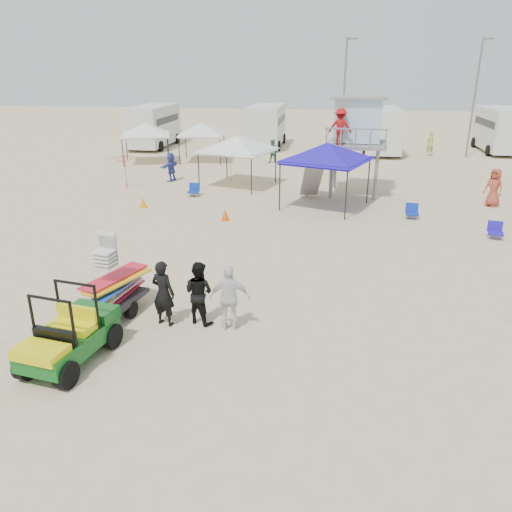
# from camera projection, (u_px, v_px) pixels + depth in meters

# --- Properties ---
(ground) EXTENTS (140.00, 140.00, 0.00)m
(ground) POSITION_uv_depth(u_px,v_px,m) (215.00, 353.00, 11.47)
(ground) COLOR beige
(ground) RESTS_ON ground
(utility_cart) EXTENTS (1.49, 2.44, 1.74)m
(utility_cart) POSITION_uv_depth(u_px,v_px,m) (66.00, 330.00, 10.84)
(utility_cart) COLOR #0D5618
(utility_cart) RESTS_ON ground
(surf_trailer) EXTENTS (1.45, 2.29, 2.00)m
(surf_trailer) POSITION_uv_depth(u_px,v_px,m) (111.00, 286.00, 12.99)
(surf_trailer) COLOR black
(surf_trailer) RESTS_ON ground
(man_left) EXTENTS (0.72, 0.56, 1.73)m
(man_left) POSITION_uv_depth(u_px,v_px,m) (163.00, 293.00, 12.49)
(man_left) COLOR black
(man_left) RESTS_ON ground
(man_mid) EXTENTS (0.98, 0.89, 1.65)m
(man_mid) POSITION_uv_depth(u_px,v_px,m) (199.00, 292.00, 12.61)
(man_mid) COLOR black
(man_mid) RESTS_ON ground
(man_right) EXTENTS (1.05, 0.55, 1.71)m
(man_right) POSITION_uv_depth(u_px,v_px,m) (230.00, 298.00, 12.25)
(man_right) COLOR white
(man_right) RESTS_ON ground
(lifeguard_tower) EXTENTS (3.18, 3.18, 4.71)m
(lifeguard_tower) POSITION_uv_depth(u_px,v_px,m) (356.00, 124.00, 24.73)
(lifeguard_tower) COLOR gray
(lifeguard_tower) RESTS_ON ground
(canopy_blue) EXTENTS (4.24, 4.24, 3.38)m
(canopy_blue) POSITION_uv_depth(u_px,v_px,m) (327.00, 146.00, 22.45)
(canopy_blue) COLOR black
(canopy_blue) RESTS_ON ground
(canopy_white_a) EXTENTS (4.09, 4.09, 3.13)m
(canopy_white_a) POSITION_uv_depth(u_px,v_px,m) (238.00, 138.00, 26.68)
(canopy_white_a) COLOR black
(canopy_white_a) RESTS_ON ground
(canopy_white_b) EXTENTS (3.82, 3.82, 3.06)m
(canopy_white_b) POSITION_uv_depth(u_px,v_px,m) (145.00, 125.00, 33.30)
(canopy_white_b) COLOR black
(canopy_white_b) RESTS_ON ground
(canopy_white_c) EXTENTS (3.23, 3.23, 3.03)m
(canopy_white_c) POSITION_uv_depth(u_px,v_px,m) (202.00, 125.00, 33.76)
(canopy_white_c) COLOR black
(canopy_white_c) RESTS_ON ground
(umbrella_a) EXTENTS (2.14, 2.17, 1.86)m
(umbrella_a) POSITION_uv_depth(u_px,v_px,m) (125.00, 172.00, 26.59)
(umbrella_a) COLOR red
(umbrella_a) RESTS_ON ground
(umbrella_b) EXTENTS (2.09, 2.12, 1.75)m
(umbrella_b) POSITION_uv_depth(u_px,v_px,m) (231.00, 166.00, 28.37)
(umbrella_b) COLOR yellow
(umbrella_b) RESTS_ON ground
(cone_near) EXTENTS (0.34, 0.34, 0.50)m
(cone_near) POSITION_uv_depth(u_px,v_px,m) (143.00, 202.00, 23.22)
(cone_near) COLOR orange
(cone_near) RESTS_ON ground
(cone_far) EXTENTS (0.34, 0.34, 0.50)m
(cone_far) POSITION_uv_depth(u_px,v_px,m) (225.00, 215.00, 21.29)
(cone_far) COLOR #EC5107
(cone_far) RESTS_ON ground
(beach_chair_a) EXTENTS (0.56, 0.59, 0.64)m
(beach_chair_a) POSITION_uv_depth(u_px,v_px,m) (194.00, 190.00, 25.32)
(beach_chair_a) COLOR #0E2D9B
(beach_chair_a) RESTS_ON ground
(beach_chair_b) EXTENTS (0.60, 0.64, 0.64)m
(beach_chair_b) POSITION_uv_depth(u_px,v_px,m) (412.00, 211.00, 21.60)
(beach_chair_b) COLOR #0F2AA5
(beach_chair_b) RESTS_ON ground
(beach_chair_c) EXTENTS (0.65, 0.70, 0.64)m
(beach_chair_c) POSITION_uv_depth(u_px,v_px,m) (495.00, 230.00, 19.08)
(beach_chair_c) COLOR #2210B1
(beach_chair_c) RESTS_ON ground
(rv_far_left) EXTENTS (2.64, 6.80, 3.25)m
(rv_far_left) POSITION_uv_depth(u_px,v_px,m) (153.00, 124.00, 40.22)
(rv_far_left) COLOR silver
(rv_far_left) RESTS_ON ground
(rv_mid_left) EXTENTS (2.65, 6.50, 3.25)m
(rv_mid_left) POSITION_uv_depth(u_px,v_px,m) (266.00, 124.00, 40.34)
(rv_mid_left) COLOR silver
(rv_mid_left) RESTS_ON ground
(rv_mid_right) EXTENTS (2.64, 7.00, 3.25)m
(rv_mid_right) POSITION_uv_depth(u_px,v_px,m) (381.00, 128.00, 37.69)
(rv_mid_right) COLOR silver
(rv_mid_right) RESTS_ON ground
(rv_far_right) EXTENTS (2.64, 6.60, 3.25)m
(rv_far_right) POSITION_uv_depth(u_px,v_px,m) (501.00, 128.00, 37.81)
(rv_far_right) COLOR silver
(rv_far_right) RESTS_ON ground
(light_pole_left) EXTENTS (0.14, 0.14, 8.00)m
(light_pole_left) POSITION_uv_depth(u_px,v_px,m) (344.00, 100.00, 34.56)
(light_pole_left) COLOR slate
(light_pole_left) RESTS_ON ground
(light_pole_right) EXTENTS (0.14, 0.14, 8.00)m
(light_pole_right) POSITION_uv_depth(u_px,v_px,m) (474.00, 100.00, 34.69)
(light_pole_right) COLOR slate
(light_pole_right) RESTS_ON ground
(distant_beachgoers) EXTENTS (17.58, 15.17, 1.78)m
(distant_beachgoers) POSITION_uv_depth(u_px,v_px,m) (314.00, 163.00, 29.42)
(distant_beachgoers) COLOR #A83E30
(distant_beachgoers) RESTS_ON ground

